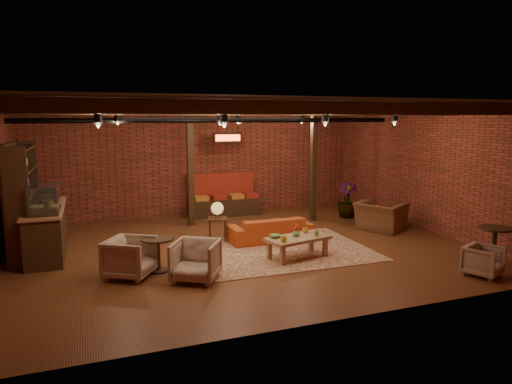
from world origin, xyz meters
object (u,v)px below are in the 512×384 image
object	(u,v)px
armchair_b	(196,259)
round_table_right	(494,239)
armchair_far	(483,259)
side_table_book	(372,207)
coffee_table	(297,239)
side_table_lamp	(217,211)
round_table_left	(158,249)
sofa	(270,229)
armchair_right	(381,212)
plant_tall	(349,165)
armchair_a	(130,256)

from	to	relation	value
armchair_b	round_table_right	size ratio (longest dim) A/B	1.08
armchair_b	armchair_far	size ratio (longest dim) A/B	1.30
armchair_b	round_table_right	bearing A→B (deg)	19.57
side_table_book	armchair_far	world-z (taller)	armchair_far
coffee_table	side_table_lamp	bearing A→B (deg)	121.98
round_table_left	side_table_book	world-z (taller)	round_table_left
round_table_left	side_table_book	bearing A→B (deg)	18.48
round_table_right	side_table_lamp	bearing A→B (deg)	142.90
sofa	armchair_far	world-z (taller)	armchair_far
armchair_right	plant_tall	bearing A→B (deg)	-29.60
armchair_a	plant_tall	distance (m)	7.25
sofa	round_table_left	bearing A→B (deg)	24.13
coffee_table	plant_tall	bearing A→B (deg)	44.69
side_table_lamp	armchair_a	world-z (taller)	side_table_lamp
side_table_lamp	armchair_far	bearing A→B (deg)	-45.70
side_table_book	armchair_far	distance (m)	4.48
armchair_right	plant_tall	xyz separation A→B (m)	(0.02, 1.66, 1.05)
plant_tall	armchair_right	bearing A→B (deg)	-90.72
armchair_a	side_table_book	size ratio (longest dim) A/B	1.52
coffee_table	round_table_left	size ratio (longest dim) A/B	2.18
sofa	plant_tall	xyz separation A→B (m)	(3.11, 1.61, 1.26)
coffee_table	side_table_book	distance (m)	4.08
sofa	armchair_far	size ratio (longest dim) A/B	3.17
side_table_lamp	round_table_right	bearing A→B (deg)	-37.10
coffee_table	round_table_right	bearing A→B (deg)	-25.43
coffee_table	armchair_far	world-z (taller)	coffee_table
sofa	side_table_lamp	distance (m)	1.33
armchair_a	coffee_table	bearing A→B (deg)	-58.75
side_table_lamp	side_table_book	size ratio (longest dim) A/B	1.76
round_table_left	armchair_b	size ratio (longest dim) A/B	0.82
round_table_left	plant_tall	distance (m)	6.72
sofa	side_table_book	xyz separation A→B (m)	(3.42, 0.79, 0.15)
round_table_left	armchair_b	xyz separation A→B (m)	(0.57, -0.71, -0.05)
armchair_far	round_table_left	bearing A→B (deg)	133.82
coffee_table	armchair_a	xyz separation A→B (m)	(-3.38, 0.03, 0.00)
armchair_a	armchair_far	world-z (taller)	armchair_a
sofa	side_table_book	bearing A→B (deg)	-167.35
armchair_far	coffee_table	bearing A→B (deg)	118.37
armchair_a	round_table_right	world-z (taller)	armchair_a
armchair_b	armchair_far	distance (m)	5.34
sofa	side_table_book	distance (m)	3.51
armchair_far	plant_tall	size ratio (longest dim) A/B	0.20
armchair_b	side_table_lamp	bearing A→B (deg)	96.62
coffee_table	round_table_right	size ratio (longest dim) A/B	1.93
round_table_left	armchair_right	bearing A→B (deg)	11.91
armchair_b	armchair_far	xyz separation A→B (m)	(5.08, -1.63, -0.09)
round_table_left	round_table_right	size ratio (longest dim) A/B	0.89
round_table_right	plant_tall	xyz separation A→B (m)	(-0.47, 4.77, 1.05)
sofa	armchair_a	xyz separation A→B (m)	(-3.37, -1.43, 0.12)
round_table_left	armchair_right	xyz separation A→B (m)	(5.94, 1.25, 0.05)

